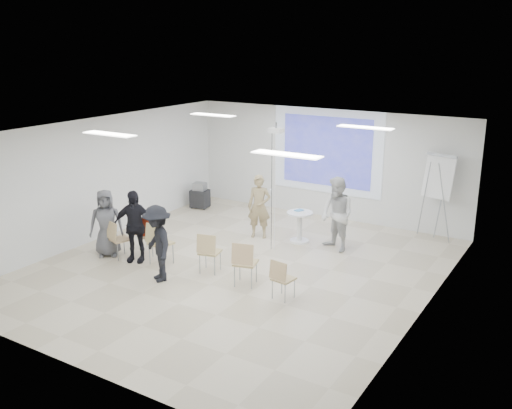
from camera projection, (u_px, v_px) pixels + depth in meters
The scene contains 30 objects.
floor at pixel (237, 271), 12.35m from camera, with size 8.00×9.00×0.10m, color beige.
ceiling at pixel (235, 128), 11.49m from camera, with size 8.00×9.00×0.10m, color white.
wall_back at pixel (327, 163), 15.65m from camera, with size 8.00×0.10×3.00m, color silver.
wall_left at pixel (98, 178), 13.96m from camera, with size 0.10×9.00×3.00m, color silver.
wall_right at pixel (430, 235), 9.89m from camera, with size 0.10×9.00×3.00m, color silver.
projection_halo at pixel (327, 151), 15.50m from camera, with size 3.20×0.01×2.30m, color silver.
projection_image at pixel (327, 151), 15.49m from camera, with size 2.60×0.01×1.90m, color #363BB9.
pedestal_table at pixel (300, 225), 13.86m from camera, with size 0.77×0.77×0.79m.
player_left at pixel (259, 202), 14.09m from camera, with size 0.66×0.44×1.80m, color tan.
player_right at pixel (337, 211), 13.17m from camera, with size 0.93×0.75×1.94m, color silver.
controller_left at pixel (271, 190), 14.12m from camera, with size 0.04×0.11×0.04m, color white.
controller_right at pixel (335, 193), 13.37m from camera, with size 0.04×0.13×0.04m, color white.
chair_far_left at pixel (117, 237), 12.79m from camera, with size 0.53×0.55×0.88m.
chair_left_mid at pixel (148, 234), 13.01m from camera, with size 0.46×0.48×0.85m.
chair_left_inner at pixel (158, 241), 12.39m from camera, with size 0.51×0.54×0.96m.
chair_center at pixel (208, 250), 11.97m from camera, with size 0.51×0.54×0.89m.
chair_right_inner at pixel (244, 260), 11.31m from camera, with size 0.55×0.57×0.94m.
chair_right_far at pixel (281, 276), 10.75m from camera, with size 0.43×0.45×0.80m.
red_jacket at pixel (143, 227), 12.84m from camera, with size 0.44×0.10×0.42m, color #AD2D15.
laptop at pixel (161, 242), 12.49m from camera, with size 0.35×0.26×0.03m, color black.
audience_left at pixel (134, 221), 12.53m from camera, with size 1.09×0.65×1.87m, color black.
audience_mid at pixel (157, 239), 11.51m from camera, with size 1.17×0.64×1.81m, color black.
audience_outer at pixel (106, 219), 12.88m from camera, with size 0.85×0.56×1.73m, color #595A5F.
flipchart_easel at pixel (439, 177), 13.78m from camera, with size 0.89×0.70×2.13m.
av_cart at pixel (200, 196), 16.74m from camera, with size 0.57×0.49×0.76m.
ceiling_projector at pixel (276, 136), 12.76m from camera, with size 0.30×0.25×3.00m.
fluor_panel_nw at pixel (213, 115), 14.16m from camera, with size 1.20×0.30×0.02m, color white.
fluor_panel_ne at pixel (365, 127), 12.15m from camera, with size 1.20×0.30×0.02m, color white.
fluor_panel_sw at pixel (110, 134), 11.29m from camera, with size 1.20×0.30×0.02m, color white.
fluor_panel_se at pixel (287, 154), 9.28m from camera, with size 1.20×0.30×0.02m, color white.
Camera 1 is at (6.36, -9.55, 4.77)m, focal length 40.00 mm.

